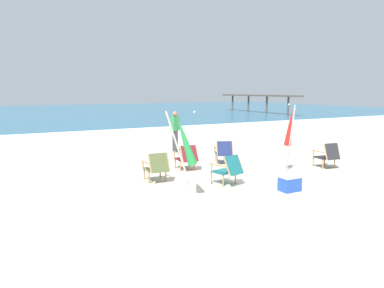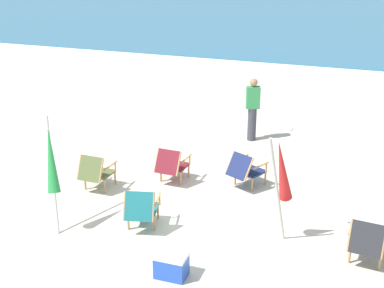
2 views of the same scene
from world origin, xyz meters
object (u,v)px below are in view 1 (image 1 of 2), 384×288
beach_chair_front_left (228,169)px  beach_chair_back_right (187,157)px  beach_chair_back_left (328,155)px  person_near_chairs (175,131)px  umbrella_furled_green (185,141)px  beach_chair_front_right (224,151)px  beach_chair_far_center (157,166)px  umbrella_furled_red (290,128)px  cooler_box (290,183)px

beach_chair_front_left → beach_chair_back_right: bearing=95.8°
beach_chair_back_left → person_near_chairs: (-3.04, 4.89, 0.41)m
beach_chair_front_left → umbrella_furled_green: bearing=-163.3°
beach_chair_front_left → umbrella_furled_green: size_ratio=0.43×
beach_chair_front_right → beach_chair_far_center: size_ratio=1.18×
beach_chair_front_left → umbrella_furled_green: 1.77m
beach_chair_front_right → beach_chair_back_right: bearing=-169.5°
beach_chair_far_center → umbrella_furled_red: umbrella_furled_red is taller
beach_chair_front_left → umbrella_furled_red: (2.40, 0.35, 0.92)m
beach_chair_far_center → beach_chair_back_right: size_ratio=1.02×
beach_chair_back_right → umbrella_furled_green: umbrella_furled_green is taller
person_near_chairs → beach_chair_front_right: bearing=-79.3°
cooler_box → beach_chair_back_left: bearing=25.3°
beach_chair_back_left → umbrella_furled_green: bearing=-173.5°
beach_chair_back_left → cooler_box: (-2.82, -1.33, -0.23)m
beach_chair_front_right → beach_chair_far_center: beach_chair_far_center is taller
beach_chair_back_right → cooler_box: size_ratio=1.61×
beach_chair_front_right → person_near_chairs: size_ratio=0.58×
umbrella_furled_green → person_near_chairs: (2.28, 5.50, -0.47)m
beach_chair_back_right → person_near_chairs: size_ratio=0.48×
beach_chair_front_left → cooler_box: bearing=-48.5°
beach_chair_front_right → beach_chair_back_right: size_ratio=1.20×
umbrella_furled_red → cooler_box: size_ratio=4.20×
beach_chair_front_left → beach_chair_back_left: (3.85, 0.16, 0.01)m
beach_chair_back_left → umbrella_furled_green: size_ratio=0.41×
beach_chair_far_center → beach_chair_front_right: bearing=21.8°
beach_chair_front_left → beach_chair_back_right: (-0.20, 1.99, -0.00)m
beach_chair_front_left → beach_chair_front_right: (1.34, 2.28, -0.00)m
beach_chair_back_right → umbrella_furled_green: size_ratio=0.39×
beach_chair_front_right → beach_chair_front_left: bearing=-120.4°
beach_chair_back_left → umbrella_furled_red: (-1.45, 0.19, 0.91)m
beach_chair_front_left → umbrella_furled_green: umbrella_furled_green is taller
beach_chair_front_left → person_near_chairs: person_near_chairs is taller
person_near_chairs → beach_chair_far_center: bearing=-120.8°
beach_chair_front_right → umbrella_furled_green: umbrella_furled_green is taller
beach_chair_back_right → cooler_box: bearing=-68.6°
umbrella_furled_red → person_near_chairs: size_ratio=1.26×
umbrella_furled_red → person_near_chairs: umbrella_furled_red is taller
beach_chair_far_center → umbrella_furled_green: umbrella_furled_green is taller
beach_chair_front_right → umbrella_furled_green: bearing=-135.9°
beach_chair_far_center → beach_chair_back_right: 1.59m
cooler_box → beach_chair_front_right: bearing=85.0°
beach_chair_back_right → cooler_box: (1.23, -3.16, -0.22)m
beach_chair_back_right → person_near_chairs: person_near_chairs is taller
beach_chair_back_right → person_near_chairs: bearing=71.7°
beach_chair_far_center → person_near_chairs: size_ratio=0.49×
umbrella_furled_red → cooler_box: umbrella_furled_red is taller
beach_chair_front_right → person_near_chairs: bearing=100.7°
beach_chair_far_center → cooler_box: 3.45m
beach_chair_front_left → person_near_chairs: (0.81, 5.06, 0.41)m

